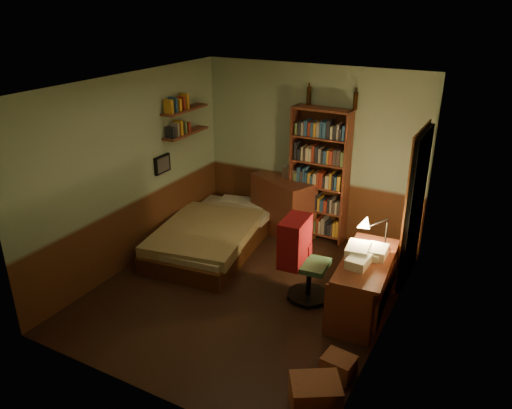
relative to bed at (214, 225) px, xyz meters
The scene contains 24 objects.
floor 1.37m from the bed, 38.97° to the right, with size 3.50×4.00×0.02m, color black.
ceiling 2.63m from the bed, 38.97° to the right, with size 3.50×4.00×0.02m, color silver.
wall_back 1.84m from the bed, 48.95° to the left, with size 3.50×0.02×2.60m, color #8DA583.
wall_left 1.47m from the bed, 131.42° to the right, with size 0.02×4.00×2.60m, color #8DA583.
wall_right 3.06m from the bed, 16.60° to the right, with size 0.02×4.00×2.60m, color #8DA583.
wall_front 3.17m from the bed, 70.12° to the right, with size 3.50×0.02×2.60m, color #8DA583.
doorway 2.86m from the bed, ahead, with size 0.06×0.90×2.00m, color black.
door_trim 2.83m from the bed, ahead, with size 0.02×0.98×2.08m, color #391B0B.
bed is the anchor object (origin of this frame).
dresser 1.16m from the bed, 53.78° to the left, with size 1.01×0.51×0.90m, color brown.
mini_stereo 1.48m from the bed, 52.76° to the left, with size 0.29×0.23×0.16m, color #B2B2B7.
bookshelf 1.73m from the bed, 39.68° to the left, with size 0.87×0.27×2.02m, color brown.
bottle_left 2.34m from the bed, 49.38° to the left, with size 0.07×0.07×0.25m, color black.
bottle_right 2.70m from the bed, 34.15° to the left, with size 0.07×0.07×0.24m, color black.
desk 2.53m from the bed, 12.65° to the right, with size 0.54×1.30×0.70m, color brown.
paper_stack 2.44m from the bed, 12.80° to the right, with size 0.25×0.34×0.14m, color silver.
desk_lamp 2.67m from the bed, ahead, with size 0.20×0.20×0.65m, color black.
office_chair 1.89m from the bed, 18.96° to the right, with size 0.44×0.38×0.87m, color #325C3B.
red_jacket 2.21m from the bed, 22.40° to the right, with size 0.27×0.50×0.59m, color maroon.
wall_shelf_lower 1.43m from the bed, 156.29° to the left, with size 0.20×0.90×0.03m, color brown.
wall_shelf_upper 1.75m from the bed, 156.29° to the left, with size 0.20×0.90×0.03m, color brown.
framed_picture 1.17m from the bed, 161.58° to the right, with size 0.04×0.32×0.26m, color black.
cardboard_box_a 3.43m from the bed, 41.78° to the right, with size 0.44×0.35×0.33m, color #91573E.
cardboard_box_b 3.13m from the bed, 33.94° to the right, with size 0.31×0.25×0.22m, color #91573E.
Camera 1 is at (2.71, -4.74, 3.51)m, focal length 35.00 mm.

